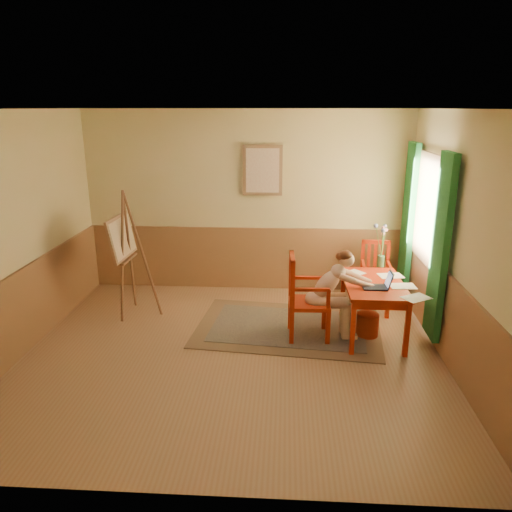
# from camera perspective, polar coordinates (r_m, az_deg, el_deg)

# --- Properties ---
(room) EXTENTS (5.04, 4.54, 2.84)m
(room) POSITION_cam_1_polar(r_m,az_deg,el_deg) (5.45, -2.98, 1.88)
(room) COLOR #A77B57
(room) RESTS_ON ground
(wainscot) EXTENTS (5.00, 4.50, 1.00)m
(wainscot) POSITION_cam_1_polar(r_m,az_deg,el_deg) (6.48, -2.08, -3.98)
(wainscot) COLOR #946540
(wainscot) RESTS_ON room
(window) EXTENTS (0.12, 2.01, 2.20)m
(window) POSITION_cam_1_polar(r_m,az_deg,el_deg) (6.75, 19.05, 3.44)
(window) COLOR white
(window) RESTS_ON room
(wall_portrait) EXTENTS (0.60, 0.05, 0.76)m
(wall_portrait) POSITION_cam_1_polar(r_m,az_deg,el_deg) (7.50, 0.78, 9.95)
(wall_portrait) COLOR #946E4D
(wall_portrait) RESTS_ON room
(rug) EXTENTS (2.55, 1.83, 0.02)m
(rug) POSITION_cam_1_polar(r_m,az_deg,el_deg) (6.60, 3.77, -8.26)
(rug) COLOR #8C7251
(rug) RESTS_ON room
(table) EXTENTS (0.72, 1.20, 0.72)m
(table) POSITION_cam_1_polar(r_m,az_deg,el_deg) (6.32, 13.56, -3.77)
(table) COLOR red
(table) RESTS_ON room
(chair_left) EXTENTS (0.52, 0.50, 1.08)m
(chair_left) POSITION_cam_1_polar(r_m,az_deg,el_deg) (6.15, 5.70, -4.82)
(chair_left) COLOR red
(chair_left) RESTS_ON room
(chair_back) EXTENTS (0.45, 0.46, 0.94)m
(chair_back) POSITION_cam_1_polar(r_m,az_deg,el_deg) (7.40, 13.71, -2.00)
(chair_back) COLOR red
(chair_back) RESTS_ON room
(figure) EXTENTS (0.85, 0.37, 1.15)m
(figure) POSITION_cam_1_polar(r_m,az_deg,el_deg) (6.17, 8.93, -3.96)
(figure) COLOR beige
(figure) RESTS_ON room
(laptop) EXTENTS (0.35, 0.22, 0.21)m
(laptop) POSITION_cam_1_polar(r_m,az_deg,el_deg) (6.10, 14.19, -3.25)
(laptop) COLOR #1E2338
(laptop) RESTS_ON table
(papers) EXTENTS (1.00, 1.18, 0.00)m
(papers) POSITION_cam_1_polar(r_m,az_deg,el_deg) (6.31, 15.29, -3.02)
(papers) COLOR white
(papers) RESTS_ON table
(vase) EXTENTS (0.21, 0.30, 0.59)m
(vase) POSITION_cam_1_polar(r_m,az_deg,el_deg) (6.85, 14.42, 0.99)
(vase) COLOR #3F724C
(vase) RESTS_ON table
(wastebasket) EXTENTS (0.38, 0.38, 0.30)m
(wastebasket) POSITION_cam_1_polar(r_m,az_deg,el_deg) (6.46, 12.85, -7.85)
(wastebasket) COLOR #C6401F
(wastebasket) RESTS_ON room
(easel) EXTENTS (0.60, 0.79, 1.77)m
(easel) POSITION_cam_1_polar(r_m,az_deg,el_deg) (6.92, -15.11, 1.56)
(easel) COLOR brown
(easel) RESTS_ON room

